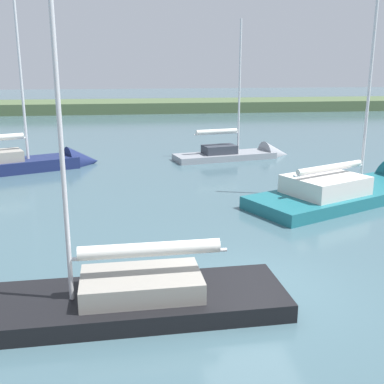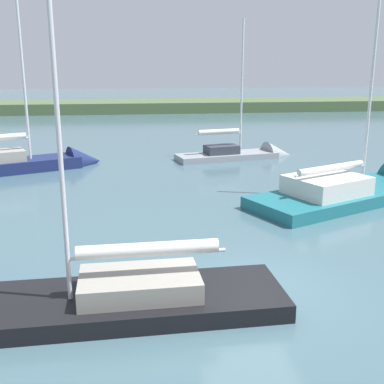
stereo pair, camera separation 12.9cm
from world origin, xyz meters
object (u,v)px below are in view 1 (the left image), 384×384
Objects in this scene: sailboat_near_dock at (376,191)px; sailboat_behind_pier at (22,315)px; sailboat_far_right at (244,156)px; sailboat_mid_channel at (29,165)px.

sailboat_behind_pier is (13.08, 8.96, 0.00)m from sailboat_near_dock.
sailboat_behind_pier is 1.23× the size of sailboat_far_right.
sailboat_far_right is at bearing -119.45° from sailboat_behind_pier.
sailboat_mid_channel is 12.25m from sailboat_far_right.
sailboat_behind_pier reaches higher than sailboat_mid_channel.
sailboat_mid_channel reaches higher than sailboat_far_right.
sailboat_behind_pier is 1.03× the size of sailboat_mid_channel.
sailboat_mid_channel is at bearing 176.71° from sailboat_far_right.
sailboat_near_dock is 15.85m from sailboat_behind_pier.
sailboat_near_dock is at bearing -78.91° from sailboat_far_right.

